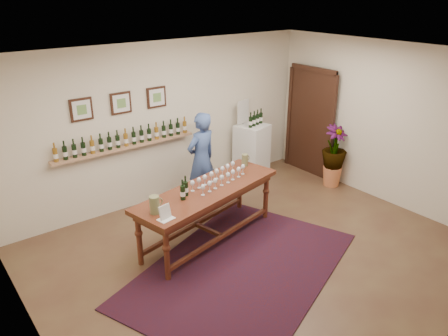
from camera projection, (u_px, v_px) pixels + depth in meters
ground at (257, 254)px, 6.36m from camera, size 6.00×6.00×0.00m
room_shell at (277, 125)px, 8.47m from camera, size 6.00×6.00×6.00m
rug at (242, 268)px, 6.03m from camera, size 3.88×3.25×0.02m
tasting_table at (208, 196)px, 6.47m from camera, size 2.55×1.27×0.86m
table_glasses at (219, 177)px, 6.58m from camera, size 1.30×0.58×0.17m
table_bottles at (184, 188)px, 6.09m from camera, size 0.27×0.17×0.28m
pitcher_left at (154, 205)px, 5.67m from camera, size 0.20×0.20×0.24m
pitcher_right at (245, 160)px, 7.20m from camera, size 0.13×0.13×0.19m
menu_card at (165, 212)px, 5.55m from camera, size 0.23×0.18×0.19m
display_pedestal at (252, 152)px, 8.73m from camera, size 0.68×0.68×1.10m
pedestal_bottles at (256, 118)px, 8.45m from camera, size 0.30×0.15×0.29m
info_sign at (243, 112)px, 8.50m from camera, size 0.36×0.11×0.50m
potted_plant at (334, 156)px, 8.34m from camera, size 0.58×0.58×1.04m
person at (201, 159)px, 7.56m from camera, size 0.67×0.49×1.67m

